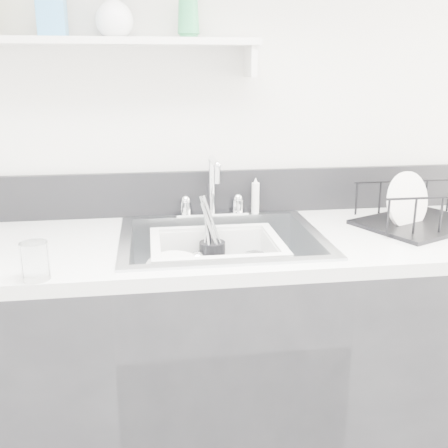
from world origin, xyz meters
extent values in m
cube|color=silver|center=(0.00, 1.49, 1.30)|extent=(3.50, 0.02, 2.60)
cube|color=black|center=(0.00, 1.19, 0.44)|extent=(3.20, 0.62, 0.88)
cube|color=silver|center=(0.00, 1.19, 0.90)|extent=(3.20, 0.62, 0.04)
cube|color=black|center=(0.00, 1.49, 1.00)|extent=(3.20, 0.02, 0.16)
cube|color=silver|center=(0.00, 1.44, 0.93)|extent=(0.26, 0.06, 0.02)
cylinder|color=silver|center=(-0.10, 1.44, 0.96)|extent=(0.04, 0.04, 0.05)
cylinder|color=silver|center=(0.10, 1.44, 0.96)|extent=(0.04, 0.04, 0.05)
cylinder|color=silver|center=(0.00, 1.44, 1.03)|extent=(0.02, 0.02, 0.20)
cylinder|color=silver|center=(0.00, 1.37, 1.14)|extent=(0.02, 0.15, 0.02)
cylinder|color=white|center=(0.16, 1.44, 0.99)|extent=(0.03, 0.03, 0.14)
cube|color=silver|center=(-0.35, 1.42, 1.52)|extent=(1.00, 0.16, 0.02)
cube|color=silver|center=(0.13, 1.42, 1.46)|extent=(0.02, 0.14, 0.10)
cylinder|color=white|center=(-0.14, 1.15, 0.78)|extent=(0.23, 0.23, 0.01)
cylinder|color=white|center=(-0.13, 1.15, 0.79)|extent=(0.22, 0.22, 0.01)
cylinder|color=white|center=(-0.15, 1.15, 0.82)|extent=(0.25, 0.25, 0.09)
cylinder|color=black|center=(-0.02, 1.28, 0.82)|extent=(0.09, 0.09, 0.11)
cylinder|color=silver|center=(-0.03, 1.29, 0.92)|extent=(0.01, 0.05, 0.22)
cylinder|color=silver|center=(-0.01, 1.27, 0.91)|extent=(0.02, 0.04, 0.20)
cylinder|color=black|center=(-0.03, 1.28, 0.94)|extent=(0.01, 0.06, 0.24)
cylinder|color=white|center=(0.11, 1.20, 0.81)|extent=(0.07, 0.07, 0.09)
cylinder|color=white|center=(-0.51, 0.92, 0.97)|extent=(0.08, 0.08, 0.10)
imported|color=white|center=(0.08, 1.13, 0.78)|extent=(0.12, 0.12, 0.03)
imported|color=#428ABF|center=(-0.50, 1.40, 1.62)|extent=(0.08, 0.08, 0.18)
imported|color=white|center=(-0.31, 1.42, 1.61)|extent=(0.13, 0.13, 0.15)
imported|color=#2D9355|center=(-0.08, 1.42, 1.62)|extent=(0.09, 0.09, 0.19)
camera|label=1|loc=(-0.22, -0.38, 1.43)|focal=42.00mm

